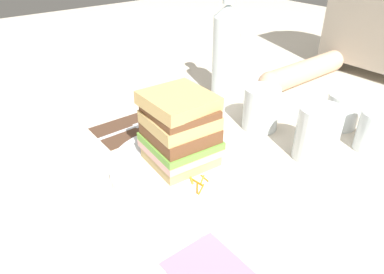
# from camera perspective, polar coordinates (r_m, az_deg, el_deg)

# --- Properties ---
(ground_plane) EXTENTS (3.00, 3.00, 0.00)m
(ground_plane) POSITION_cam_1_polar(r_m,az_deg,el_deg) (0.63, -1.20, -5.73)
(ground_plane) COLOR beige
(main_plate) EXTENTS (0.25, 0.25, 0.02)m
(main_plate) POSITION_cam_1_polar(r_m,az_deg,el_deg) (0.63, -2.15, -4.71)
(main_plate) COLOR white
(main_plate) RESTS_ON ground_plane
(sandwich) EXTENTS (0.12, 0.12, 0.13)m
(sandwich) POSITION_cam_1_polar(r_m,az_deg,el_deg) (0.59, -2.27, 1.02)
(sandwich) COLOR tan
(sandwich) RESTS_ON main_plate
(carrot_shred_0) EXTENTS (0.03, 0.02, 0.00)m
(carrot_shred_0) POSITION_cam_1_polar(r_m,az_deg,el_deg) (0.69, -4.54, -0.31)
(carrot_shred_0) COLOR orange
(carrot_shred_0) RESTS_ON main_plate
(carrot_shred_1) EXTENTS (0.03, 0.02, 0.00)m
(carrot_shred_1) POSITION_cam_1_polar(r_m,az_deg,el_deg) (0.68, -4.50, -0.85)
(carrot_shred_1) COLOR orange
(carrot_shred_1) RESTS_ON main_plate
(carrot_shred_2) EXTENTS (0.03, 0.02, 0.00)m
(carrot_shred_2) POSITION_cam_1_polar(r_m,az_deg,el_deg) (0.68, -5.46, -0.87)
(carrot_shred_2) COLOR orange
(carrot_shred_2) RESTS_ON main_plate
(carrot_shred_3) EXTENTS (0.02, 0.02, 0.00)m
(carrot_shred_3) POSITION_cam_1_polar(r_m,az_deg,el_deg) (0.67, -3.68, -1.23)
(carrot_shred_3) COLOR orange
(carrot_shred_3) RESTS_ON main_plate
(carrot_shred_4) EXTENTS (0.02, 0.01, 0.00)m
(carrot_shred_4) POSITION_cam_1_polar(r_m,az_deg,el_deg) (0.66, -5.10, -1.82)
(carrot_shred_4) COLOR orange
(carrot_shred_4) RESTS_ON main_plate
(carrot_shred_5) EXTENTS (0.01, 0.02, 0.00)m
(carrot_shred_5) POSITION_cam_1_polar(r_m,az_deg,el_deg) (0.68, -6.02, -0.64)
(carrot_shred_5) COLOR orange
(carrot_shred_5) RESTS_ON main_plate
(carrot_shred_6) EXTENTS (0.01, 0.03, 0.00)m
(carrot_shred_6) POSITION_cam_1_polar(r_m,az_deg,el_deg) (0.67, -5.62, -1.01)
(carrot_shred_6) COLOR orange
(carrot_shred_6) RESTS_ON main_plate
(carrot_shred_7) EXTENTS (0.02, 0.01, 0.00)m
(carrot_shred_7) POSITION_cam_1_polar(r_m,az_deg,el_deg) (0.68, -5.57, -0.62)
(carrot_shred_7) COLOR orange
(carrot_shred_7) RESTS_ON main_plate
(carrot_shred_8) EXTENTS (0.02, 0.00, 0.00)m
(carrot_shred_8) POSITION_cam_1_polar(r_m,az_deg,el_deg) (0.58, 2.26, -6.65)
(carrot_shred_8) COLOR orange
(carrot_shred_8) RESTS_ON main_plate
(carrot_shred_9) EXTENTS (0.02, 0.02, 0.00)m
(carrot_shred_9) POSITION_cam_1_polar(r_m,az_deg,el_deg) (0.58, 1.70, -6.99)
(carrot_shred_9) COLOR orange
(carrot_shred_9) RESTS_ON main_plate
(carrot_shred_10) EXTENTS (0.03, 0.01, 0.00)m
(carrot_shred_10) POSITION_cam_1_polar(r_m,az_deg,el_deg) (0.57, 0.78, -7.36)
(carrot_shred_10) COLOR orange
(carrot_shred_10) RESTS_ON main_plate
(carrot_shred_11) EXTENTS (0.02, 0.02, 0.00)m
(carrot_shred_11) POSITION_cam_1_polar(r_m,az_deg,el_deg) (0.56, 1.53, -8.56)
(carrot_shred_11) COLOR orange
(carrot_shred_11) RESTS_ON main_plate
(carrot_shred_12) EXTENTS (0.03, 0.02, 0.00)m
(carrot_shred_12) POSITION_cam_1_polar(r_m,az_deg,el_deg) (0.58, -0.19, -6.76)
(carrot_shred_12) COLOR orange
(carrot_shred_12) RESTS_ON main_plate
(carrot_shred_13) EXTENTS (0.02, 0.02, 0.00)m
(carrot_shred_13) POSITION_cam_1_polar(r_m,az_deg,el_deg) (0.56, 0.87, -8.41)
(carrot_shred_13) COLOR orange
(carrot_shred_13) RESTS_ON main_plate
(napkin_dark) EXTENTS (0.11, 0.17, 0.00)m
(napkin_dark) POSITION_cam_1_polar(r_m,az_deg,el_deg) (0.77, -9.40, 1.70)
(napkin_dark) COLOR #4C3323
(napkin_dark) RESTS_ON ground_plane
(fork) EXTENTS (0.02, 0.17, 0.00)m
(fork) POSITION_cam_1_polar(r_m,az_deg,el_deg) (0.76, -10.85, 1.37)
(fork) COLOR silver
(fork) RESTS_ON napkin_dark
(knife) EXTENTS (0.03, 0.20, 0.00)m
(knife) POSITION_cam_1_polar(r_m,az_deg,el_deg) (0.56, 8.65, -11.84)
(knife) COLOR silver
(knife) RESTS_ON ground_plane
(juice_glass) EXTENTS (0.08, 0.08, 0.10)m
(juice_glass) POSITION_cam_1_polar(r_m,az_deg,el_deg) (0.68, 19.71, 0.01)
(juice_glass) COLOR white
(juice_glass) RESTS_ON ground_plane
(water_bottle) EXTENTS (0.07, 0.07, 0.27)m
(water_bottle) POSITION_cam_1_polar(r_m,az_deg,el_deg) (0.87, 5.59, 13.87)
(water_bottle) COLOR silver
(water_bottle) RESTS_ON ground_plane
(empty_tumbler_0) EXTENTS (0.07, 0.07, 0.07)m
(empty_tumbler_0) POSITION_cam_1_polar(r_m,az_deg,el_deg) (0.82, 23.38, 4.02)
(empty_tumbler_0) COLOR silver
(empty_tumbler_0) RESTS_ON ground_plane
(empty_tumbler_1) EXTENTS (0.08, 0.08, 0.09)m
(empty_tumbler_1) POSITION_cam_1_polar(r_m,az_deg,el_deg) (0.76, 11.22, 4.63)
(empty_tumbler_1) COLOR silver
(empty_tumbler_1) RESTS_ON ground_plane
(empty_tumbler_2) EXTENTS (0.07, 0.07, 0.08)m
(empty_tumbler_2) POSITION_cam_1_polar(r_m,az_deg,el_deg) (0.75, 27.78, 0.79)
(empty_tumbler_2) COLOR silver
(empty_tumbler_2) RESTS_ON ground_plane
(napkin_pink) EXTENTS (0.09, 0.09, 0.00)m
(napkin_pink) POSITION_cam_1_polar(r_m,az_deg,el_deg) (0.48, 2.47, -20.73)
(napkin_pink) COLOR pink
(napkin_pink) RESTS_ON ground_plane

